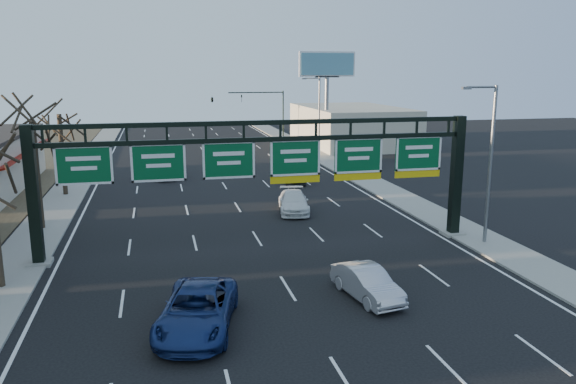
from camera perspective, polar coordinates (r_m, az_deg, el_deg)
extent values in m
plane|color=black|center=(24.33, 1.07, -11.46)|extent=(160.00, 160.00, 0.00)
cube|color=gray|center=(43.31, -22.55, -1.66)|extent=(3.00, 120.00, 0.12)
cube|color=gray|center=(46.46, 10.32, -0.01)|extent=(3.00, 120.00, 0.12)
cube|color=white|center=(43.06, -5.52, -0.91)|extent=(21.60, 120.00, 0.01)
cube|color=black|center=(30.83, -24.48, -0.43)|extent=(0.55, 0.55, 7.20)
cube|color=gray|center=(31.72, -23.92, -6.61)|extent=(1.20, 1.20, 0.20)
cube|color=black|center=(34.78, 16.72, 1.50)|extent=(0.55, 0.55, 7.20)
cube|color=gray|center=(35.57, 16.37, -4.04)|extent=(1.20, 1.20, 0.20)
cube|color=black|center=(30.21, -2.65, 7.06)|extent=(23.40, 0.25, 0.25)
cube|color=black|center=(30.30, -2.64, 5.36)|extent=(23.40, 0.25, 0.25)
cube|color=#054F27|center=(30.16, -20.02, 2.58)|extent=(2.80, 0.10, 2.00)
cube|color=#054F27|center=(29.94, -13.03, 2.94)|extent=(2.80, 0.10, 2.00)
cube|color=#054F27|center=(30.17, -6.04, 3.26)|extent=(2.80, 0.10, 2.00)
cube|color=#054F27|center=(30.83, 0.73, 3.52)|extent=(2.80, 0.10, 2.00)
cube|color=yellow|center=(31.04, 0.73, 1.30)|extent=(2.80, 0.10, 0.40)
cube|color=#054F27|center=(31.91, 7.16, 3.73)|extent=(2.80, 0.10, 2.00)
cube|color=yellow|center=(32.11, 7.10, 1.57)|extent=(2.80, 0.10, 0.40)
cube|color=#054F27|center=(33.36, 13.09, 3.87)|extent=(2.80, 0.10, 2.00)
cube|color=yellow|center=(33.55, 12.99, 1.81)|extent=(2.80, 0.10, 0.40)
cube|color=maroon|center=(52.17, -25.20, 3.63)|extent=(1.20, 18.00, 0.40)
cube|color=#BBB09B|center=(76.34, 6.40, 6.73)|extent=(12.00, 20.00, 5.00)
cylinder|color=#2D2419|center=(37.80, -24.14, 1.68)|extent=(0.36, 0.36, 6.84)
cylinder|color=#2D2419|center=(47.57, -21.95, 3.61)|extent=(0.36, 0.36, 6.46)
cylinder|color=slate|center=(33.40, 19.86, 2.64)|extent=(0.20, 0.20, 9.00)
cylinder|color=slate|center=(32.52, 19.08, 10.26)|extent=(1.80, 0.12, 0.12)
cube|color=slate|center=(32.06, 17.69, 10.24)|extent=(0.50, 0.22, 0.15)
cylinder|color=slate|center=(64.39, 3.18, 7.66)|extent=(0.20, 0.20, 9.00)
cylinder|color=slate|center=(63.94, 2.44, 11.58)|extent=(1.80, 0.12, 0.12)
cube|color=slate|center=(63.70, 1.64, 11.54)|extent=(0.50, 0.22, 0.15)
cylinder|color=slate|center=(69.87, 3.92, 7.91)|extent=(0.50, 0.50, 9.00)
cube|color=slate|center=(69.67, 3.98, 11.60)|extent=(3.00, 0.30, 0.20)
cube|color=white|center=(69.67, 3.99, 12.84)|extent=(7.00, 0.30, 3.00)
cube|color=teal|center=(69.48, 4.04, 12.84)|extent=(6.60, 0.05, 2.60)
cylinder|color=black|center=(78.76, -0.50, 7.70)|extent=(0.18, 0.18, 7.00)
cylinder|color=black|center=(77.81, -3.27, 10.06)|extent=(7.60, 0.14, 0.14)
imported|color=black|center=(77.53, -4.74, 9.44)|extent=(0.20, 0.20, 1.00)
imported|color=black|center=(77.03, -7.72, 9.35)|extent=(0.54, 0.54, 1.62)
imported|color=navy|center=(22.23, -9.21, -11.75)|extent=(3.96, 6.24, 1.60)
imported|color=#B9B9BE|center=(25.05, 8.03, -9.14)|extent=(2.19, 4.41, 1.39)
imported|color=white|center=(39.51, 0.57, -1.01)|extent=(2.81, 5.18, 1.42)
imported|color=#393B3D|center=(49.74, 0.69, 1.81)|extent=(2.53, 4.67, 1.51)
imported|color=#A2A2A6|center=(53.28, -12.27, 2.28)|extent=(1.90, 4.92, 1.60)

